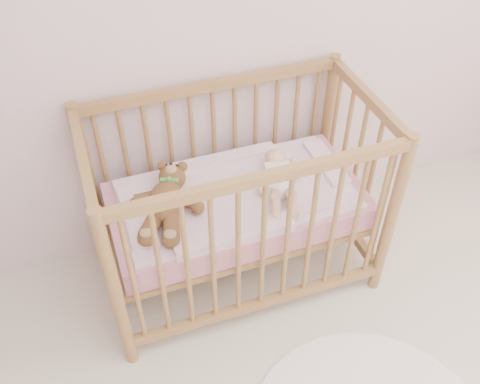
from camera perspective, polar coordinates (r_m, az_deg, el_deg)
name	(u,v)px	position (r m, az deg, el deg)	size (l,w,h in m)	color
crib	(237,203)	(2.61, -0.37, -1.22)	(1.36, 0.76, 1.00)	#986B40
mattress	(237,206)	(2.62, -0.37, -1.46)	(1.22, 0.62, 0.13)	#C57B97
blanket	(237,194)	(2.57, -0.37, -0.26)	(1.10, 0.58, 0.06)	#E59EB8
baby	(279,176)	(2.56, 4.18, 1.74)	(0.23, 0.48, 0.11)	white
teddy_bear	(166,201)	(2.43, -7.92, -0.97)	(0.36, 0.51, 0.14)	brown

